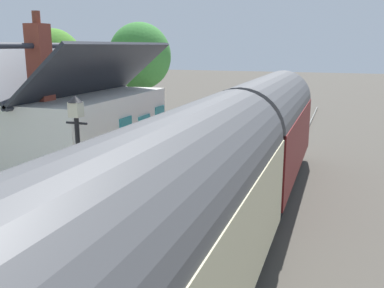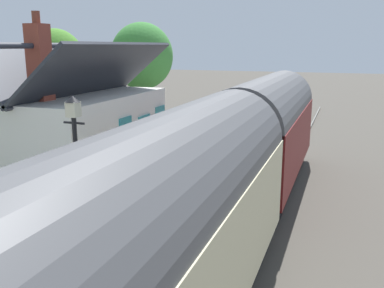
{
  "view_description": "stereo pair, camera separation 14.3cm",
  "coord_description": "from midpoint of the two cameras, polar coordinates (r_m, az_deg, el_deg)",
  "views": [
    {
      "loc": [
        -13.33,
        -3.61,
        5.47
      ],
      "look_at": [
        1.1,
        1.5,
        1.91
      ],
      "focal_mm": 39.62,
      "sensor_mm": 36.0,
      "label": 1
    },
    {
      "loc": [
        -13.29,
        -3.75,
        5.47
      ],
      "look_at": [
        1.1,
        1.5,
        1.91
      ],
      "focal_mm": 39.62,
      "sensor_mm": 36.0,
      "label": 2
    }
  ],
  "objects": [
    {
      "name": "platform",
      "position": [
        16.17,
        -10.04,
        -5.19
      ],
      "size": [
        32.0,
        6.03,
        0.91
      ],
      "primitive_type": "cube",
      "color": "gray",
      "rests_on": "ground"
    },
    {
      "name": "station_building",
      "position": [
        15.51,
        -15.26,
        1.63
      ],
      "size": [
        6.81,
        4.18,
        5.56
      ],
      "color": "white",
      "rests_on": "platform"
    },
    {
      "name": "planter_under_sign",
      "position": [
        14.7,
        -6.53,
        -3.24
      ],
      "size": [
        0.55,
        0.55,
        0.89
      ],
      "color": "gray",
      "rests_on": "platform"
    },
    {
      "name": "planter_by_door",
      "position": [
        20.26,
        3.53,
        0.96
      ],
      "size": [
        0.74,
        0.32,
        0.65
      ],
      "color": "#9E5138",
      "rests_on": "platform"
    },
    {
      "name": "bench_by_lamp",
      "position": [
        19.9,
        -0.86,
        1.25
      ],
      "size": [
        1.41,
        0.45,
        0.88
      ],
      "color": "brown",
      "rests_on": "platform"
    },
    {
      "name": "rail_far",
      "position": [
        14.79,
        4.49,
        -8.38
      ],
      "size": [
        52.0,
        0.08,
        0.14
      ],
      "primitive_type": "cube",
      "color": "gray",
      "rests_on": "ground"
    },
    {
      "name": "lamp_post_platform",
      "position": [
        9.36,
        -15.52,
        -0.17
      ],
      "size": [
        0.32,
        0.5,
        3.55
      ],
      "color": "black",
      "rests_on": "platform"
    },
    {
      "name": "bench_mid_platform",
      "position": [
        25.46,
        3.84,
        3.83
      ],
      "size": [
        1.41,
        0.48,
        0.88
      ],
      "color": "brown",
      "rests_on": "platform"
    },
    {
      "name": "tree_behind_building",
      "position": [
        26.73,
        -18.13,
        9.85
      ],
      "size": [
        3.76,
        3.48,
        6.47
      ],
      "color": "#4C3828",
      "rests_on": "ground"
    },
    {
      "name": "platform_edge_coping",
      "position": [
        14.88,
        -0.53,
        -4.72
      ],
      "size": [
        32.0,
        0.36,
        0.02
      ],
      "primitive_type": "cube",
      "color": "beige",
      "rests_on": "platform"
    },
    {
      "name": "tree_mid_background",
      "position": [
        30.13,
        -7.16,
        11.63
      ],
      "size": [
        4.44,
        4.27,
        7.06
      ],
      "color": "#4C3828",
      "rests_on": "ground"
    },
    {
      "name": "rail_near",
      "position": [
        14.51,
        10.05,
        -8.98
      ],
      "size": [
        52.0,
        0.08,
        0.14
      ],
      "primitive_type": "cube",
      "color": "gray",
      "rests_on": "ground"
    },
    {
      "name": "train",
      "position": [
        8.22,
        -1.98,
        -10.24
      ],
      "size": [
        27.7,
        2.73,
        4.32
      ],
      "color": "black",
      "rests_on": "ground"
    },
    {
      "name": "planter_edge_near",
      "position": [
        22.87,
        -3.55,
        2.48
      ],
      "size": [
        0.51,
        0.51,
        0.72
      ],
      "color": "teal",
      "rests_on": "platform"
    },
    {
      "name": "station_sign_board",
      "position": [
        8.66,
        -21.56,
        -10.79
      ],
      "size": [
        0.96,
        0.06,
        1.57
      ],
      "color": "black",
      "rests_on": "platform"
    },
    {
      "name": "bench_near_building",
      "position": [
        22.62,
        1.62,
        2.68
      ],
      "size": [
        1.42,
        0.49,
        0.88
      ],
      "color": "brown",
      "rests_on": "platform"
    },
    {
      "name": "ground_plane",
      "position": [
        14.85,
        3.81,
        -8.56
      ],
      "size": [
        160.0,
        160.0,
        0.0
      ],
      "primitive_type": "plane",
      "color": "#4C473F"
    },
    {
      "name": "planter_bench_right",
      "position": [
        25.85,
        -3.87,
        3.56
      ],
      "size": [
        0.85,
        0.32,
        0.61
      ],
      "color": "gray",
      "rests_on": "platform"
    }
  ]
}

